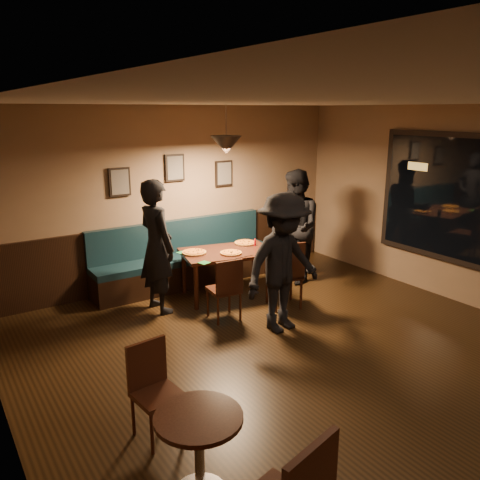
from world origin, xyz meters
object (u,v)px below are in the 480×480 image
(chair_near_right, at_px, (284,273))
(cafe_chair_far, at_px, (158,393))
(booth_bench, at_px, (185,255))
(soda_glass, at_px, (268,245))
(cafe_table, at_px, (199,456))
(dining_table, at_px, (227,273))
(diner_left, at_px, (157,246))
(diner_right, at_px, (295,227))
(diner_front, at_px, (283,263))
(tabasco_bottle, at_px, (255,242))
(chair_near_left, at_px, (224,288))

(chair_near_right, relative_size, cafe_chair_far, 1.17)
(booth_bench, bearing_deg, soda_glass, -51.40)
(cafe_table, height_order, cafe_chair_far, cafe_chair_far)
(booth_bench, bearing_deg, dining_table, -69.03)
(cafe_table, xyz_separation_m, cafe_chair_far, (0.03, 0.77, 0.08))
(diner_left, height_order, cafe_table, diner_left)
(diner_right, bearing_deg, soda_glass, -50.94)
(diner_front, relative_size, cafe_chair_far, 2.12)
(soda_glass, xyz_separation_m, cafe_chair_far, (-2.79, -2.17, -0.35))
(soda_glass, relative_size, cafe_table, 0.21)
(dining_table, distance_m, chair_near_right, 0.92)
(dining_table, height_order, tabasco_bottle, tabasco_bottle)
(diner_right, bearing_deg, booth_bench, -97.36)
(soda_glass, bearing_deg, cafe_chair_far, -142.11)
(tabasco_bottle, distance_m, cafe_chair_far, 3.70)
(diner_right, relative_size, cafe_table, 2.73)
(chair_near_left, relative_size, diner_front, 0.49)
(cafe_table, bearing_deg, chair_near_left, 54.98)
(booth_bench, relative_size, chair_near_left, 3.48)
(dining_table, bearing_deg, chair_near_right, -46.62)
(diner_right, xyz_separation_m, soda_glass, (-0.71, -0.24, -0.14))
(dining_table, height_order, cafe_chair_far, cafe_chair_far)
(chair_near_left, bearing_deg, diner_front, -51.26)
(booth_bench, height_order, cafe_chair_far, booth_bench)
(chair_near_left, distance_m, cafe_chair_far, 2.50)
(booth_bench, relative_size, soda_glass, 21.80)
(cafe_table, relative_size, cafe_chair_far, 0.80)
(chair_near_left, xyz_separation_m, cafe_table, (-1.79, -2.55, -0.10))
(diner_right, distance_m, diner_front, 1.85)
(booth_bench, relative_size, dining_table, 2.28)
(dining_table, relative_size, cafe_chair_far, 1.57)
(chair_near_right, bearing_deg, diner_left, 168.27)
(diner_front, bearing_deg, cafe_table, -145.63)
(booth_bench, distance_m, cafe_chair_far, 3.77)
(diner_right, bearing_deg, dining_table, -71.73)
(booth_bench, height_order, chair_near_left, booth_bench)
(chair_near_left, height_order, tabasco_bottle, chair_near_left)
(dining_table, bearing_deg, tabasco_bottle, 12.82)
(booth_bench, relative_size, cafe_table, 4.50)
(chair_near_left, bearing_deg, diner_right, 25.76)
(chair_near_left, distance_m, cafe_table, 3.12)
(diner_front, xyz_separation_m, soda_glass, (0.58, 1.08, -0.11))
(booth_bench, height_order, tabasco_bottle, booth_bench)
(dining_table, bearing_deg, diner_front, -78.39)
(diner_front, height_order, soda_glass, diner_front)
(chair_near_left, relative_size, cafe_table, 1.29)
(chair_near_left, xyz_separation_m, diner_right, (1.74, 0.63, 0.48))
(chair_near_left, height_order, chair_near_right, chair_near_right)
(diner_right, bearing_deg, chair_near_right, -26.98)
(soda_glass, bearing_deg, dining_table, 152.43)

